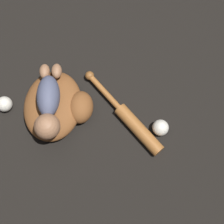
{
  "coord_description": "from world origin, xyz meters",
  "views": [
    {
      "loc": [
        0.43,
        0.38,
        1.29
      ],
      "look_at": [
        0.0,
        0.27,
        0.08
      ],
      "focal_mm": 50.0,
      "sensor_mm": 36.0,
      "label": 1
    }
  ],
  "objects": [
    {
      "name": "baby_figure",
      "position": [
        0.06,
        0.03,
        0.15
      ],
      "size": [
        0.33,
        0.17,
        0.1
      ],
      "color": "#4C516B",
      "rests_on": "baseball_glove"
    },
    {
      "name": "ground_plane",
      "position": [
        0.0,
        0.0,
        0.0
      ],
      "size": [
        6.0,
        6.0,
        0.0
      ],
      "primitive_type": "plane",
      "color": "black"
    },
    {
      "name": "baseball_spare",
      "position": [
        0.06,
        -0.19,
        0.03
      ],
      "size": [
        0.07,
        0.07,
        0.07
      ],
      "color": "silver",
      "rests_on": "ground"
    },
    {
      "name": "baseball",
      "position": [
        0.01,
        0.48,
        0.03
      ],
      "size": [
        0.07,
        0.07,
        0.07
      ],
      "color": "silver",
      "rests_on": "ground"
    },
    {
      "name": "baseball_glove",
      "position": [
        0.02,
        0.04,
        0.05
      ],
      "size": [
        0.36,
        0.33,
        0.11
      ],
      "color": "brown",
      "rests_on": "ground"
    },
    {
      "name": "baseball_bat",
      "position": [
        0.0,
        0.36,
        0.03
      ],
      "size": [
        0.31,
        0.41,
        0.06
      ],
      "color": "#9E602D",
      "rests_on": "ground"
    }
  ]
}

